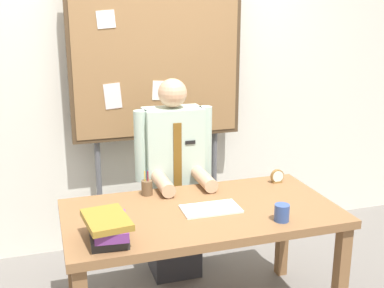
# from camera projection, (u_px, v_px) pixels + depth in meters

# --- Properties ---
(back_wall) EXTENTS (6.40, 0.08, 2.70)m
(back_wall) POSITION_uv_depth(u_px,v_px,m) (152.00, 80.00, 3.81)
(back_wall) COLOR silver
(back_wall) RESTS_ON ground_plane
(desk) EXTENTS (1.60, 0.83, 0.75)m
(desk) POSITION_uv_depth(u_px,v_px,m) (202.00, 223.00, 2.85)
(desk) COLOR brown
(desk) RESTS_ON ground_plane
(person) EXTENTS (0.55, 0.56, 1.44)m
(person) POSITION_uv_depth(u_px,v_px,m) (174.00, 187.00, 3.41)
(person) COLOR #2D2D33
(person) RESTS_ON ground_plane
(bulletin_board) EXTENTS (1.31, 0.09, 2.16)m
(bulletin_board) POSITION_uv_depth(u_px,v_px,m) (157.00, 61.00, 3.58)
(bulletin_board) COLOR #4C3823
(bulletin_board) RESTS_ON ground_plane
(book_stack) EXTENTS (0.24, 0.32, 0.14)m
(book_stack) POSITION_uv_depth(u_px,v_px,m) (109.00, 228.00, 2.42)
(book_stack) COLOR #262626
(book_stack) RESTS_ON desk
(open_notebook) EXTENTS (0.34, 0.20, 0.01)m
(open_notebook) POSITION_uv_depth(u_px,v_px,m) (211.00, 209.00, 2.82)
(open_notebook) COLOR white
(open_notebook) RESTS_ON desk
(desk_clock) EXTENTS (0.09, 0.04, 0.09)m
(desk_clock) POSITION_uv_depth(u_px,v_px,m) (277.00, 177.00, 3.25)
(desk_clock) COLOR olive
(desk_clock) RESTS_ON desk
(coffee_mug) EXTENTS (0.08, 0.08, 0.10)m
(coffee_mug) POSITION_uv_depth(u_px,v_px,m) (282.00, 213.00, 2.66)
(coffee_mug) COLOR #334C8C
(coffee_mug) RESTS_ON desk
(pen_holder) EXTENTS (0.07, 0.07, 0.16)m
(pen_holder) POSITION_uv_depth(u_px,v_px,m) (147.00, 187.00, 3.04)
(pen_holder) COLOR brown
(pen_holder) RESTS_ON desk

